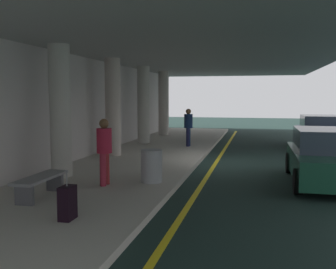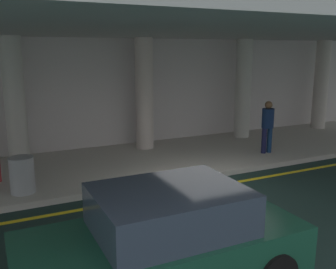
{
  "view_description": "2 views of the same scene",
  "coord_description": "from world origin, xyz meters",
  "px_view_note": "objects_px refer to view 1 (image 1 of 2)",
  "views": [
    {
      "loc": [
        -13.8,
        -0.98,
        2.39
      ],
      "look_at": [
        -1.7,
        1.83,
        1.16
      ],
      "focal_mm": 41.52,
      "sensor_mm": 36.0,
      "label": 1
    },
    {
      "loc": [
        -4.78,
        -7.38,
        3.4
      ],
      "look_at": [
        -0.11,
        2.32,
        1.02
      ],
      "focal_mm": 40.96,
      "sensor_mm": 36.0,
      "label": 2
    }
  ],
  "objects_px": {
    "car_navy": "(320,132)",
    "person_waiting_for_ride": "(188,125)",
    "traveler_with_luggage": "(104,147)",
    "suitcase_upright_primary": "(67,203)",
    "bench_metal": "(41,182)",
    "support_column_right_mid": "(163,103)",
    "car_dark_green": "(326,158)",
    "support_column_far_left": "(60,111)",
    "support_column_left_mid": "(113,107)",
    "support_column_center": "(143,105)",
    "trash_bin_steel": "(151,166)"
  },
  "relations": [
    {
      "from": "support_column_left_mid",
      "to": "traveler_with_luggage",
      "type": "height_order",
      "value": "support_column_left_mid"
    },
    {
      "from": "suitcase_upright_primary",
      "to": "bench_metal",
      "type": "height_order",
      "value": "suitcase_upright_primary"
    },
    {
      "from": "support_column_far_left",
      "to": "car_navy",
      "type": "relative_size",
      "value": 0.89
    },
    {
      "from": "trash_bin_steel",
      "to": "suitcase_upright_primary",
      "type": "bearing_deg",
      "value": 168.98
    },
    {
      "from": "car_navy",
      "to": "traveler_with_luggage",
      "type": "height_order",
      "value": "traveler_with_luggage"
    },
    {
      "from": "support_column_left_mid",
      "to": "car_navy",
      "type": "distance_m",
      "value": 9.79
    },
    {
      "from": "support_column_right_mid",
      "to": "support_column_far_left",
      "type": "bearing_deg",
      "value": 180.0
    },
    {
      "from": "support_column_left_mid",
      "to": "suitcase_upright_primary",
      "type": "xyz_separation_m",
      "value": [
        -7.51,
        -2.0,
        -1.51
      ]
    },
    {
      "from": "car_navy",
      "to": "traveler_with_luggage",
      "type": "xyz_separation_m",
      "value": [
        -10.03,
        6.56,
        0.4
      ]
    },
    {
      "from": "bench_metal",
      "to": "support_column_right_mid",
      "type": "bearing_deg",
      "value": 2.77
    },
    {
      "from": "support_column_center",
      "to": "traveler_with_luggage",
      "type": "xyz_separation_m",
      "value": [
        -8.76,
        -1.6,
        -0.86
      ]
    },
    {
      "from": "trash_bin_steel",
      "to": "support_column_left_mid",
      "type": "bearing_deg",
      "value": 32.58
    },
    {
      "from": "support_column_left_mid",
      "to": "car_navy",
      "type": "bearing_deg",
      "value": -57.17
    },
    {
      "from": "car_dark_green",
      "to": "support_column_center",
      "type": "bearing_deg",
      "value": 43.38
    },
    {
      "from": "support_column_right_mid",
      "to": "car_dark_green",
      "type": "bearing_deg",
      "value": -145.96
    },
    {
      "from": "car_navy",
      "to": "car_dark_green",
      "type": "relative_size",
      "value": 1.0
    },
    {
      "from": "bench_metal",
      "to": "person_waiting_for_ride",
      "type": "bearing_deg",
      "value": -9.61
    },
    {
      "from": "support_column_far_left",
      "to": "suitcase_upright_primary",
      "type": "height_order",
      "value": "support_column_far_left"
    },
    {
      "from": "support_column_right_mid",
      "to": "bench_metal",
      "type": "height_order",
      "value": "support_column_right_mid"
    },
    {
      "from": "car_navy",
      "to": "person_waiting_for_ride",
      "type": "relative_size",
      "value": 2.44
    },
    {
      "from": "car_dark_green",
      "to": "suitcase_upright_primary",
      "type": "distance_m",
      "value": 7.12
    },
    {
      "from": "traveler_with_luggage",
      "to": "person_waiting_for_ride",
      "type": "xyz_separation_m",
      "value": [
        8.06,
        -0.7,
        0.0
      ]
    },
    {
      "from": "car_navy",
      "to": "bench_metal",
      "type": "relative_size",
      "value": 2.56
    },
    {
      "from": "support_column_right_mid",
      "to": "bench_metal",
      "type": "relative_size",
      "value": 2.28
    },
    {
      "from": "support_column_left_mid",
      "to": "car_navy",
      "type": "relative_size",
      "value": 0.89
    },
    {
      "from": "person_waiting_for_ride",
      "to": "bench_metal",
      "type": "xyz_separation_m",
      "value": [
        -9.53,
        1.61,
        -0.61
      ]
    },
    {
      "from": "support_column_left_mid",
      "to": "person_waiting_for_ride",
      "type": "distance_m",
      "value": 4.11
    },
    {
      "from": "person_waiting_for_ride",
      "to": "support_column_left_mid",
      "type": "bearing_deg",
      "value": -139.13
    },
    {
      "from": "suitcase_upright_primary",
      "to": "car_navy",
      "type": "bearing_deg",
      "value": -2.08
    },
    {
      "from": "car_dark_green",
      "to": "traveler_with_luggage",
      "type": "distance_m",
      "value": 5.99
    },
    {
      "from": "car_navy",
      "to": "bench_metal",
      "type": "bearing_deg",
      "value": -37.09
    },
    {
      "from": "support_column_center",
      "to": "suitcase_upright_primary",
      "type": "bearing_deg",
      "value": -170.12
    },
    {
      "from": "car_navy",
      "to": "suitcase_upright_primary",
      "type": "bearing_deg",
      "value": -29.81
    },
    {
      "from": "car_navy",
      "to": "person_waiting_for_ride",
      "type": "xyz_separation_m",
      "value": [
        -1.97,
        5.86,
        0.4
      ]
    },
    {
      "from": "car_navy",
      "to": "suitcase_upright_primary",
      "type": "height_order",
      "value": "car_navy"
    },
    {
      "from": "support_column_center",
      "to": "support_column_far_left",
      "type": "bearing_deg",
      "value": 180.0
    },
    {
      "from": "support_column_far_left",
      "to": "suitcase_upright_primary",
      "type": "bearing_deg",
      "value": -150.28
    },
    {
      "from": "car_dark_green",
      "to": "support_column_right_mid",
      "type": "bearing_deg",
      "value": 30.14
    },
    {
      "from": "support_column_center",
      "to": "support_column_right_mid",
      "type": "height_order",
      "value": "same"
    },
    {
      "from": "support_column_far_left",
      "to": "suitcase_upright_primary",
      "type": "xyz_separation_m",
      "value": [
        -3.51,
        -2.0,
        -1.51
      ]
    },
    {
      "from": "support_column_far_left",
      "to": "trash_bin_steel",
      "type": "distance_m",
      "value": 3.01
    },
    {
      "from": "support_column_right_mid",
      "to": "traveler_with_luggage",
      "type": "relative_size",
      "value": 2.17
    },
    {
      "from": "bench_metal",
      "to": "support_column_far_left",
      "type": "bearing_deg",
      "value": 17.14
    },
    {
      "from": "traveler_with_luggage",
      "to": "bench_metal",
      "type": "xyz_separation_m",
      "value": [
        -1.47,
        0.91,
        -0.61
      ]
    },
    {
      "from": "person_waiting_for_ride",
      "to": "suitcase_upright_primary",
      "type": "relative_size",
      "value": 1.87
    },
    {
      "from": "car_navy",
      "to": "person_waiting_for_ride",
      "type": "height_order",
      "value": "person_waiting_for_ride"
    },
    {
      "from": "traveler_with_luggage",
      "to": "suitcase_upright_primary",
      "type": "relative_size",
      "value": 1.87
    },
    {
      "from": "car_dark_green",
      "to": "trash_bin_steel",
      "type": "xyz_separation_m",
      "value": [
        -1.53,
        4.53,
        -0.14
      ]
    },
    {
      "from": "support_column_right_mid",
      "to": "person_waiting_for_ride",
      "type": "xyz_separation_m",
      "value": [
        -4.7,
        -2.3,
        -0.86
      ]
    },
    {
      "from": "support_column_right_mid",
      "to": "traveler_with_luggage",
      "type": "distance_m",
      "value": 12.89
    }
  ]
}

